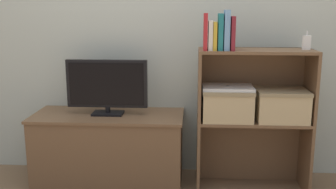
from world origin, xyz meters
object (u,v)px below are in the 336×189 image
(book_teal, at_px, (220,32))
(laptop, at_px, (228,87))
(book_skyblue, at_px, (227,30))
(baby_monitor, at_px, (306,43))
(book_crimson, at_px, (205,32))
(storage_basket_right, at_px, (281,103))
(book_ivory, at_px, (210,35))
(book_mustard, at_px, (215,36))
(tv_stand, at_px, (109,147))
(storage_basket_left, at_px, (227,103))
(book_maroon, at_px, (232,33))
(tv, at_px, (107,86))

(book_teal, height_order, laptop, book_teal)
(book_skyblue, distance_m, baby_monitor, 0.54)
(book_crimson, height_order, baby_monitor, book_crimson)
(storage_basket_right, bearing_deg, book_teal, -174.03)
(book_crimson, bearing_deg, baby_monitor, 5.12)
(book_crimson, relative_size, baby_monitor, 1.93)
(book_ivory, bearing_deg, book_mustard, 0.00)
(book_skyblue, distance_m, storage_basket_right, 0.63)
(tv_stand, bearing_deg, baby_monitor, -2.60)
(book_teal, bearing_deg, book_skyblue, 0.00)
(tv_stand, relative_size, book_teal, 4.62)
(book_skyblue, xyz_separation_m, baby_monitor, (0.53, 0.06, -0.08))
(storage_basket_left, height_order, laptop, laptop)
(book_teal, distance_m, storage_basket_left, 0.49)
(book_crimson, distance_m, book_maroon, 0.18)
(storage_basket_right, relative_size, laptop, 1.00)
(book_maroon, xyz_separation_m, baby_monitor, (0.49, 0.06, -0.06))
(book_skyblue, bearing_deg, book_ivory, -180.00)
(tv_stand, bearing_deg, book_teal, -8.79)
(tv, height_order, book_skyblue, book_skyblue)
(baby_monitor, xyz_separation_m, storage_basket_left, (-0.51, -0.02, -0.41))
(book_teal, distance_m, baby_monitor, 0.58)
(book_ivory, bearing_deg, book_teal, 0.00)
(baby_monitor, bearing_deg, book_crimson, -174.88)
(tv, distance_m, storage_basket_left, 0.86)
(book_maroon, xyz_separation_m, storage_basket_left, (-0.02, 0.04, -0.48))
(book_skyblue, relative_size, book_maroon, 1.19)
(book_crimson, relative_size, book_mustard, 1.31)
(storage_basket_right, bearing_deg, book_skyblue, -173.40)
(book_teal, distance_m, book_skyblue, 0.04)
(book_ivory, distance_m, book_skyblue, 0.11)
(storage_basket_left, distance_m, laptop, 0.11)
(tv_stand, height_order, storage_basket_left, storage_basket_left)
(book_crimson, xyz_separation_m, laptop, (0.16, 0.04, -0.38))
(book_skyblue, bearing_deg, baby_monitor, 6.44)
(book_maroon, bearing_deg, book_skyblue, 180.00)
(book_teal, relative_size, storage_basket_right, 0.69)
(book_ivory, relative_size, storage_basket_left, 0.55)
(tv_stand, distance_m, book_ivory, 1.11)
(book_crimson, height_order, storage_basket_right, book_crimson)
(book_crimson, xyz_separation_m, storage_basket_left, (0.16, 0.04, -0.49))
(tv_stand, height_order, laptop, laptop)
(storage_basket_left, bearing_deg, book_teal, -145.03)
(storage_basket_left, height_order, storage_basket_right, same)
(book_skyblue, relative_size, laptop, 0.75)
(tv, relative_size, book_skyblue, 2.24)
(tv, distance_m, book_teal, 0.89)
(tv, bearing_deg, book_mustard, -9.07)
(book_ivory, relative_size, book_maroon, 0.87)
(book_teal, bearing_deg, book_crimson, 180.00)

